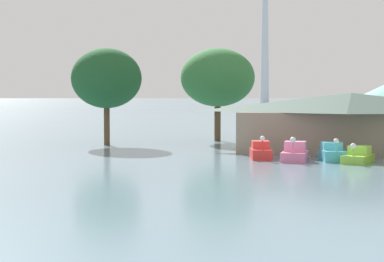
{
  "coord_description": "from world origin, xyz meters",
  "views": [
    {
      "loc": [
        11.86,
        -8.45,
        4.55
      ],
      "look_at": [
        2.29,
        23.55,
        2.72
      ],
      "focal_mm": 61.01,
      "sensor_mm": 36.0,
      "label": 1
    }
  ],
  "objects_px": {
    "pedal_boat_red": "(261,152)",
    "shoreline_tree_tall_left": "(106,78)",
    "pedal_boat_lime": "(358,156)",
    "shoreline_tree_mid": "(218,78)",
    "pedal_boat_cyan": "(332,153)",
    "pedal_boat_pink": "(295,153)",
    "boathouse": "(351,121)"
  },
  "relations": [
    {
      "from": "pedal_boat_lime",
      "to": "pedal_boat_red",
      "type": "bearing_deg",
      "value": -83.72
    },
    {
      "from": "pedal_boat_red",
      "to": "pedal_boat_pink",
      "type": "relative_size",
      "value": 1.12
    },
    {
      "from": "shoreline_tree_tall_left",
      "to": "shoreline_tree_mid",
      "type": "bearing_deg",
      "value": 44.43
    },
    {
      "from": "pedal_boat_cyan",
      "to": "pedal_boat_lime",
      "type": "relative_size",
      "value": 0.91
    },
    {
      "from": "pedal_boat_pink",
      "to": "pedal_boat_lime",
      "type": "xyz_separation_m",
      "value": [
        4.25,
        0.13,
        -0.09
      ]
    },
    {
      "from": "shoreline_tree_mid",
      "to": "boathouse",
      "type": "bearing_deg",
      "value": -36.84
    },
    {
      "from": "pedal_boat_lime",
      "to": "pedal_boat_pink",
      "type": "bearing_deg",
      "value": -75.01
    },
    {
      "from": "pedal_boat_red",
      "to": "boathouse",
      "type": "bearing_deg",
      "value": 122.71
    },
    {
      "from": "pedal_boat_red",
      "to": "pedal_boat_cyan",
      "type": "distance_m",
      "value": 5.02
    },
    {
      "from": "pedal_boat_pink",
      "to": "pedal_boat_lime",
      "type": "relative_size",
      "value": 0.84
    },
    {
      "from": "pedal_boat_red",
      "to": "shoreline_tree_tall_left",
      "type": "bearing_deg",
      "value": -135.31
    },
    {
      "from": "pedal_boat_cyan",
      "to": "shoreline_tree_tall_left",
      "type": "height_order",
      "value": "shoreline_tree_tall_left"
    },
    {
      "from": "shoreline_tree_mid",
      "to": "shoreline_tree_tall_left",
      "type": "bearing_deg",
      "value": -135.57
    },
    {
      "from": "pedal_boat_red",
      "to": "pedal_boat_lime",
      "type": "bearing_deg",
      "value": 66.63
    },
    {
      "from": "boathouse",
      "to": "shoreline_tree_mid",
      "type": "height_order",
      "value": "shoreline_tree_mid"
    },
    {
      "from": "pedal_boat_pink",
      "to": "pedal_boat_lime",
      "type": "bearing_deg",
      "value": 90.6
    },
    {
      "from": "shoreline_tree_tall_left",
      "to": "shoreline_tree_mid",
      "type": "distance_m",
      "value": 11.68
    },
    {
      "from": "shoreline_tree_tall_left",
      "to": "pedal_boat_lime",
      "type": "bearing_deg",
      "value": -22.9
    },
    {
      "from": "boathouse",
      "to": "shoreline_tree_tall_left",
      "type": "xyz_separation_m",
      "value": [
        -21.8,
        1.91,
        3.59
      ]
    },
    {
      "from": "pedal_boat_cyan",
      "to": "shoreline_tree_tall_left",
      "type": "xyz_separation_m",
      "value": [
        -20.9,
        8.73,
        5.55
      ]
    },
    {
      "from": "pedal_boat_red",
      "to": "shoreline_tree_tall_left",
      "type": "distance_m",
      "value": 18.97
    },
    {
      "from": "pedal_boat_lime",
      "to": "shoreline_tree_mid",
      "type": "xyz_separation_m",
      "value": [
        -14.35,
        17.76,
        5.85
      ]
    },
    {
      "from": "pedal_boat_red",
      "to": "shoreline_tree_tall_left",
      "type": "relative_size",
      "value": 0.34
    },
    {
      "from": "pedal_boat_lime",
      "to": "shoreline_tree_mid",
      "type": "height_order",
      "value": "shoreline_tree_mid"
    },
    {
      "from": "pedal_boat_pink",
      "to": "shoreline_tree_mid",
      "type": "height_order",
      "value": "shoreline_tree_mid"
    },
    {
      "from": "pedal_boat_cyan",
      "to": "boathouse",
      "type": "height_order",
      "value": "boathouse"
    },
    {
      "from": "pedal_boat_red",
      "to": "pedal_boat_lime",
      "type": "distance_m",
      "value": 6.86
    },
    {
      "from": "shoreline_tree_tall_left",
      "to": "pedal_boat_pink",
      "type": "bearing_deg",
      "value": -27.79
    },
    {
      "from": "shoreline_tree_tall_left",
      "to": "pedal_boat_cyan",
      "type": "bearing_deg",
      "value": -22.66
    },
    {
      "from": "pedal_boat_pink",
      "to": "pedal_boat_lime",
      "type": "height_order",
      "value": "pedal_boat_pink"
    },
    {
      "from": "pedal_boat_cyan",
      "to": "shoreline_tree_mid",
      "type": "distance_m",
      "value": 21.84
    },
    {
      "from": "shoreline_tree_mid",
      "to": "pedal_boat_red",
      "type": "bearing_deg",
      "value": -65.98
    }
  ]
}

